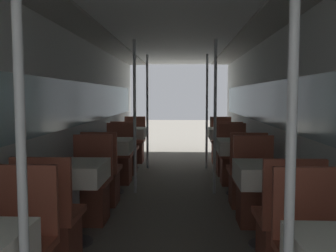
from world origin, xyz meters
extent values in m
cube|color=silver|center=(-1.26, 3.66, 1.06)|extent=(0.05, 10.13, 2.12)
cube|color=#9EC6D1|center=(-1.24, 3.66, 1.26)|extent=(0.03, 9.32, 0.56)
cube|color=silver|center=(1.26, 3.66, 1.06)|extent=(0.05, 10.13, 2.12)
cube|color=#9EC6D1|center=(1.24, 3.66, 1.26)|extent=(0.03, 9.32, 0.56)
cube|color=silver|center=(0.00, 3.66, 2.17)|extent=(2.51, 10.13, 0.04)
cube|color=#999993|center=(-1.03, 3.66, 2.13)|extent=(0.45, 9.72, 0.03)
cube|color=#999993|center=(1.03, 3.66, 2.13)|extent=(0.45, 9.72, 0.03)
cube|color=#9E4C38|center=(-0.88, 1.28, 0.45)|extent=(0.43, 0.43, 0.05)
cube|color=#9E4C38|center=(-0.88, 1.47, 0.70)|extent=(0.43, 0.04, 0.45)
cylinder|color=silver|center=(-0.55, 0.71, 1.06)|extent=(0.04, 0.04, 2.12)
cylinder|color=#4C4C51|center=(-0.88, 2.52, 0.01)|extent=(0.34, 0.34, 0.01)
cylinder|color=#B7B7BC|center=(-0.88, 2.52, 0.37)|extent=(0.11, 0.11, 0.71)
cube|color=#B2B2B7|center=(-0.88, 2.52, 0.74)|extent=(0.54, 0.54, 0.02)
cube|color=white|center=(-0.88, 2.52, 0.66)|extent=(0.58, 0.58, 0.18)
cube|color=brown|center=(-0.88, 1.95, 0.21)|extent=(0.37, 0.37, 0.42)
cube|color=#9E4C38|center=(-0.88, 1.95, 0.45)|extent=(0.43, 0.43, 0.05)
cube|color=#9E4C38|center=(-0.88, 1.76, 0.70)|extent=(0.43, 0.04, 0.45)
cube|color=brown|center=(-0.88, 3.09, 0.21)|extent=(0.37, 0.37, 0.42)
cube|color=#9E4C38|center=(-0.88, 3.09, 0.45)|extent=(0.43, 0.43, 0.05)
cube|color=#9E4C38|center=(-0.88, 3.28, 0.70)|extent=(0.43, 0.04, 0.45)
cylinder|color=#4C4C51|center=(-0.88, 4.33, 0.01)|extent=(0.34, 0.34, 0.01)
cylinder|color=#B7B7BC|center=(-0.88, 4.33, 0.37)|extent=(0.11, 0.11, 0.71)
cube|color=#B2B2B7|center=(-0.88, 4.33, 0.74)|extent=(0.54, 0.54, 0.02)
cube|color=white|center=(-0.88, 4.33, 0.66)|extent=(0.58, 0.58, 0.18)
cube|color=brown|center=(-0.88, 3.76, 0.21)|extent=(0.37, 0.37, 0.42)
cube|color=#9E4C38|center=(-0.88, 3.76, 0.45)|extent=(0.43, 0.43, 0.05)
cube|color=#9E4C38|center=(-0.88, 3.57, 0.70)|extent=(0.43, 0.04, 0.45)
cube|color=brown|center=(-0.88, 4.90, 0.21)|extent=(0.37, 0.37, 0.42)
cube|color=#9E4C38|center=(-0.88, 4.90, 0.45)|extent=(0.43, 0.43, 0.05)
cube|color=#9E4C38|center=(-0.88, 5.09, 0.70)|extent=(0.43, 0.04, 0.45)
cylinder|color=silver|center=(-0.55, 4.33, 1.06)|extent=(0.04, 0.04, 2.12)
cylinder|color=#4C4C51|center=(-0.88, 6.14, 0.01)|extent=(0.34, 0.34, 0.01)
cylinder|color=#B7B7BC|center=(-0.88, 6.14, 0.37)|extent=(0.11, 0.11, 0.71)
cube|color=#B2B2B7|center=(-0.88, 6.14, 0.74)|extent=(0.54, 0.54, 0.02)
cube|color=white|center=(-0.88, 6.14, 0.66)|extent=(0.58, 0.58, 0.18)
cube|color=brown|center=(-0.88, 5.57, 0.21)|extent=(0.37, 0.37, 0.42)
cube|color=#9E4C38|center=(-0.88, 5.57, 0.45)|extent=(0.43, 0.43, 0.05)
cube|color=#9E4C38|center=(-0.88, 5.38, 0.70)|extent=(0.43, 0.04, 0.45)
cube|color=brown|center=(-0.88, 6.71, 0.21)|extent=(0.37, 0.37, 0.42)
cube|color=#9E4C38|center=(-0.88, 6.71, 0.45)|extent=(0.43, 0.43, 0.05)
cube|color=#9E4C38|center=(-0.88, 6.91, 0.70)|extent=(0.43, 0.04, 0.45)
cylinder|color=silver|center=(-0.55, 6.14, 1.06)|extent=(0.04, 0.04, 2.12)
cube|color=#9E4C38|center=(0.88, 1.47, 0.70)|extent=(0.43, 0.04, 0.45)
cylinder|color=silver|center=(0.55, 0.71, 1.06)|extent=(0.04, 0.04, 2.12)
cylinder|color=#4C4C51|center=(0.88, 2.52, 0.01)|extent=(0.34, 0.34, 0.01)
cylinder|color=#B7B7BC|center=(0.88, 2.52, 0.37)|extent=(0.11, 0.11, 0.71)
cube|color=#B2B2B7|center=(0.88, 2.52, 0.74)|extent=(0.54, 0.54, 0.02)
cube|color=white|center=(0.88, 2.52, 0.66)|extent=(0.58, 0.58, 0.18)
cube|color=brown|center=(0.88, 1.95, 0.21)|extent=(0.37, 0.37, 0.42)
cube|color=#9E4C38|center=(0.88, 1.95, 0.45)|extent=(0.43, 0.43, 0.05)
cube|color=#9E4C38|center=(0.88, 1.76, 0.70)|extent=(0.43, 0.04, 0.45)
cube|color=brown|center=(0.88, 3.09, 0.21)|extent=(0.37, 0.37, 0.42)
cube|color=#9E4C38|center=(0.88, 3.09, 0.45)|extent=(0.43, 0.43, 0.05)
cube|color=#9E4C38|center=(0.88, 3.28, 0.70)|extent=(0.43, 0.04, 0.45)
cylinder|color=#4C4C51|center=(0.88, 4.33, 0.01)|extent=(0.34, 0.34, 0.01)
cylinder|color=#B7B7BC|center=(0.88, 4.33, 0.37)|extent=(0.11, 0.11, 0.71)
cube|color=#B2B2B7|center=(0.88, 4.33, 0.74)|extent=(0.54, 0.54, 0.02)
cube|color=white|center=(0.88, 4.33, 0.66)|extent=(0.58, 0.58, 0.18)
cube|color=brown|center=(0.88, 3.76, 0.21)|extent=(0.37, 0.37, 0.42)
cube|color=#9E4C38|center=(0.88, 3.76, 0.45)|extent=(0.43, 0.43, 0.05)
cube|color=#9E4C38|center=(0.88, 3.57, 0.70)|extent=(0.43, 0.04, 0.45)
cube|color=brown|center=(0.88, 4.90, 0.21)|extent=(0.37, 0.37, 0.42)
cube|color=#9E4C38|center=(0.88, 4.90, 0.45)|extent=(0.43, 0.43, 0.05)
cube|color=#9E4C38|center=(0.88, 5.09, 0.70)|extent=(0.43, 0.04, 0.45)
cylinder|color=silver|center=(0.55, 4.33, 1.06)|extent=(0.04, 0.04, 2.12)
cylinder|color=#4C4C51|center=(0.88, 6.14, 0.01)|extent=(0.34, 0.34, 0.01)
cylinder|color=#B7B7BC|center=(0.88, 6.14, 0.37)|extent=(0.11, 0.11, 0.71)
cube|color=#B2B2B7|center=(0.88, 6.14, 0.74)|extent=(0.54, 0.54, 0.02)
cube|color=white|center=(0.88, 6.14, 0.66)|extent=(0.58, 0.58, 0.18)
cube|color=brown|center=(0.88, 5.57, 0.21)|extent=(0.37, 0.37, 0.42)
cube|color=#9E4C38|center=(0.88, 5.57, 0.45)|extent=(0.43, 0.43, 0.05)
cube|color=#9E4C38|center=(0.88, 5.38, 0.70)|extent=(0.43, 0.04, 0.45)
cube|color=brown|center=(0.88, 6.71, 0.21)|extent=(0.37, 0.37, 0.42)
cube|color=#9E4C38|center=(0.88, 6.71, 0.45)|extent=(0.43, 0.43, 0.05)
cube|color=#9E4C38|center=(0.88, 6.91, 0.70)|extent=(0.43, 0.04, 0.45)
cylinder|color=silver|center=(0.55, 6.14, 1.06)|extent=(0.04, 0.04, 2.12)
camera|label=1|loc=(0.12, -0.80, 1.36)|focal=40.00mm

